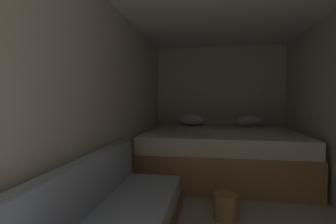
% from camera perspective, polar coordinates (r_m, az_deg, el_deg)
% --- Properties ---
extents(wall_back, '(2.43, 0.05, 2.14)m').
position_cam_1_polar(wall_back, '(4.75, 11.63, 1.80)').
color(wall_back, beige).
rests_on(wall_back, ground).
extents(wall_left, '(0.05, 5.06, 2.14)m').
position_cam_1_polar(wall_left, '(2.43, -15.49, 0.78)').
color(wall_left, beige).
rests_on(wall_left, ground).
extents(bed, '(2.21, 1.78, 0.88)m').
position_cam_1_polar(bed, '(3.89, 11.97, -9.13)').
color(bed, '#9E7247').
rests_on(bed, ground).
extents(wicker_basket, '(0.24, 0.24, 0.25)m').
position_cam_1_polar(wicker_basket, '(2.62, 13.16, -20.38)').
color(wicker_basket, olive).
rests_on(wicker_basket, ground).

